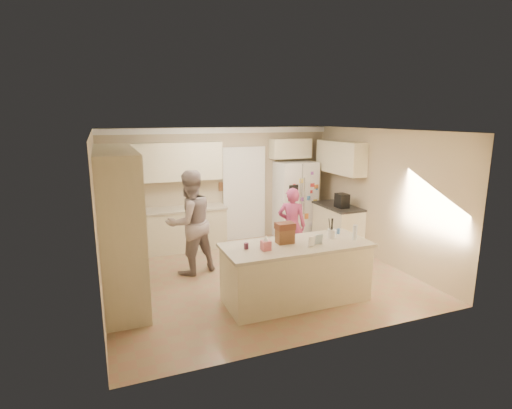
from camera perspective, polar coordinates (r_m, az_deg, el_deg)
name	(u,v)px	position (r m, az deg, el deg)	size (l,w,h in m)	color
floor	(258,277)	(7.35, 0.27, -10.26)	(5.20, 4.60, 0.02)	#956E54
ceiling	(258,130)	(6.78, 0.29, 10.62)	(5.20, 4.60, 0.02)	white
wall_back	(221,185)	(9.10, -5.08, 2.74)	(5.20, 0.02, 2.60)	tan
wall_front	(328,245)	(4.95, 10.21, -5.71)	(5.20, 0.02, 2.60)	tan
wall_left	(97,220)	(6.49, -21.71, -2.06)	(0.02, 4.60, 2.60)	tan
wall_right	(381,196)	(8.25, 17.39, 1.21)	(0.02, 4.60, 2.60)	tan
crown_back	(220,130)	(8.93, -5.14, 10.49)	(5.20, 0.08, 0.12)	white
pantry_bank	(119,223)	(6.71, -18.98, -2.48)	(0.60, 2.60, 2.35)	beige
back_base_cab	(174,230)	(8.74, -11.66, -3.66)	(2.20, 0.60, 0.88)	beige
back_countertop	(173,210)	(8.62, -11.78, -0.73)	(2.24, 0.63, 0.04)	#C0B69E
back_upper_cab	(170,162)	(8.59, -12.23, 5.97)	(2.20, 0.35, 0.80)	beige
doorway_opening	(244,195)	(9.28, -1.74, 1.40)	(0.90, 0.06, 2.10)	black
doorway_casing	(244,195)	(9.25, -1.67, 1.36)	(1.02, 0.03, 2.22)	white
wall_frame_upper	(222,175)	(9.03, -4.92, 4.27)	(0.15, 0.02, 0.20)	brown
wall_frame_lower	(222,186)	(9.07, -4.89, 2.58)	(0.15, 0.02, 0.20)	brown
refrigerator	(295,200)	(9.52, 5.55, 0.71)	(0.90, 0.70, 1.80)	white
fridge_seam	(302,202)	(9.21, 6.54, 0.29)	(0.01, 0.02, 1.78)	gray
fridge_dispenser	(293,193)	(9.05, 5.38, 1.72)	(0.22, 0.03, 0.35)	black
fridge_handle_l	(300,196)	(9.14, 6.33, 1.16)	(0.02, 0.02, 0.85)	silver
fridge_handle_r	(304,196)	(9.19, 6.88, 1.21)	(0.02, 0.02, 0.85)	silver
over_fridge_cab	(290,148)	(9.42, 4.92, 7.98)	(0.95, 0.35, 0.45)	beige
right_base_cab	(338,226)	(9.06, 11.57, -3.09)	(0.60, 1.20, 0.88)	beige
right_countertop	(338,206)	(8.94, 11.64, -0.26)	(0.63, 1.24, 0.04)	#2D2B28
right_upper_cab	(340,157)	(9.02, 11.97, 6.60)	(0.35, 1.50, 0.70)	beige
coffee_maker	(342,201)	(8.72, 12.18, 0.54)	(0.22, 0.28, 0.30)	black
island_base	(296,273)	(6.33, 5.70, -9.77)	(2.20, 0.90, 0.88)	beige
island_top	(296,245)	(6.17, 5.80, -5.81)	(2.28, 0.96, 0.05)	#C0B69E
utensil_crock	(332,234)	(6.49, 10.75, -4.12)	(0.13, 0.13, 0.15)	white
tissue_box	(266,245)	(5.83, 1.42, -5.86)	(0.13, 0.13, 0.14)	#D56573
tissue_plume	(266,238)	(5.80, 1.42, -4.83)	(0.08, 0.08, 0.08)	white
dollhouse_body	(285,236)	(6.15, 4.15, -4.52)	(0.26, 0.18, 0.22)	brown
dollhouse_roof	(285,226)	(6.10, 4.17, -3.08)	(0.28, 0.20, 0.10)	#592D1E
jam_jar	(246,246)	(5.89, -1.41, -5.94)	(0.07, 0.07, 0.09)	#59263F
greeting_card_a	(312,241)	(6.04, 7.96, -5.23)	(0.12, 0.01, 0.16)	white
greeting_card_b	(319,239)	(6.15, 8.95, -4.93)	(0.12, 0.01, 0.16)	silver
water_bottle	(355,232)	(6.48, 13.96, -3.89)	(0.07, 0.07, 0.24)	silver
shaker_salt	(335,232)	(6.72, 11.21, -3.82)	(0.05, 0.05, 0.09)	#446EAC
shaker_pepper	(339,231)	(6.76, 11.71, -3.76)	(0.05, 0.05, 0.09)	#446EAC
teen_boy	(190,223)	(7.32, -9.41, -2.56)	(0.93, 0.72, 1.91)	gray
teen_girl	(292,225)	(7.83, 5.13, -3.00)	(0.55, 0.36, 1.50)	#A83857
fridge_magnets	(302,203)	(9.20, 6.56, 0.28)	(0.76, 0.02, 1.44)	tan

